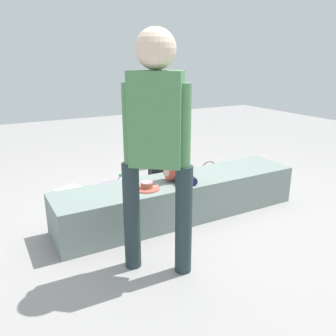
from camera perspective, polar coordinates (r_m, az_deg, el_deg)
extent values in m
plane|color=#9A9493|center=(3.35, 2.05, -7.80)|extent=(12.00, 12.00, 0.00)
cube|color=gray|center=(3.28, 2.09, -4.89)|extent=(2.35, 0.51, 0.37)
cylinder|color=#191C4B|center=(3.06, 2.01, -2.06)|extent=(0.13, 0.26, 0.08)
cylinder|color=#191C4B|center=(3.14, 3.48, -1.58)|extent=(0.13, 0.26, 0.08)
cube|color=#E55241|center=(3.13, 1.34, 1.13)|extent=(0.23, 0.18, 0.28)
sphere|color=beige|center=(3.08, 1.37, 5.12)|extent=(0.16, 0.16, 0.16)
cylinder|color=beige|center=(3.06, -0.21, 0.63)|extent=(0.05, 0.05, 0.21)
cylinder|color=beige|center=(3.21, 2.81, 1.45)|extent=(0.05, 0.05, 0.21)
cylinder|color=#243338|center=(2.38, 2.58, -8.66)|extent=(0.12, 0.12, 0.78)
cylinder|color=#243338|center=(2.44, -5.98, -7.98)|extent=(0.12, 0.12, 0.78)
cube|color=#4E8452|center=(2.19, -1.93, 7.97)|extent=(0.38, 0.36, 0.59)
sphere|color=beige|center=(2.16, -2.05, 19.04)|extent=(0.25, 0.25, 0.25)
cylinder|color=#4E8452|center=(2.17, 2.59, 6.41)|extent=(0.09, 0.09, 0.56)
cylinder|color=#4E8452|center=(2.24, -6.29, 6.68)|extent=(0.09, 0.09, 0.56)
cylinder|color=#E0594C|center=(2.98, -3.49, -3.36)|extent=(0.22, 0.22, 0.01)
cylinder|color=#8E5F3C|center=(2.97, -3.50, -2.85)|extent=(0.10, 0.10, 0.05)
cylinder|color=pink|center=(2.96, -3.51, -2.37)|extent=(0.10, 0.10, 0.01)
cube|color=silver|center=(2.99, -2.37, -3.06)|extent=(0.11, 0.04, 0.00)
cube|color=#B259BF|center=(3.53, -9.47, -4.41)|extent=(0.18, 0.11, 0.26)
torus|color=white|center=(3.48, -10.19, -2.57)|extent=(0.07, 0.01, 0.07)
torus|color=white|center=(3.50, -8.96, -2.35)|extent=(0.07, 0.01, 0.07)
cylinder|color=black|center=(4.87, 0.02, 0.72)|extent=(0.36, 0.36, 0.04)
cylinder|color=black|center=(4.74, 0.02, 7.18)|extent=(0.11, 0.11, 1.08)
cylinder|color=silver|center=(3.86, -7.80, -3.01)|extent=(0.07, 0.07, 0.18)
cone|color=silver|center=(3.82, -7.87, -1.54)|extent=(0.06, 0.06, 0.03)
cylinder|color=#268C3F|center=(3.81, -7.88, -1.18)|extent=(0.03, 0.03, 0.02)
cylinder|color=red|center=(4.07, -1.60, -2.32)|extent=(0.08, 0.08, 0.10)
cube|color=white|center=(3.82, -15.64, -4.24)|extent=(0.35, 0.35, 0.12)
cube|color=black|center=(4.33, -1.39, -0.19)|extent=(0.27, 0.12, 0.23)
torus|color=black|center=(4.29, -1.40, 1.26)|extent=(0.20, 0.01, 0.20)
cube|color=brown|center=(4.01, 6.62, -1.89)|extent=(0.30, 0.10, 0.21)
torus|color=brown|center=(3.97, 6.68, -0.43)|extent=(0.22, 0.01, 0.22)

